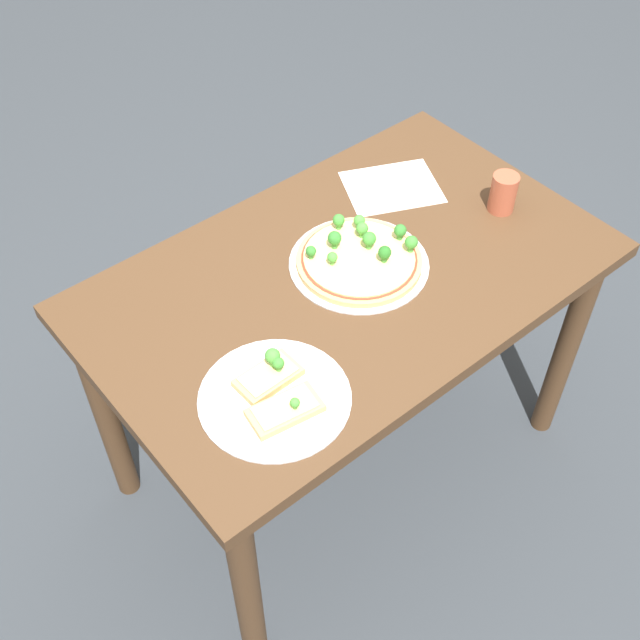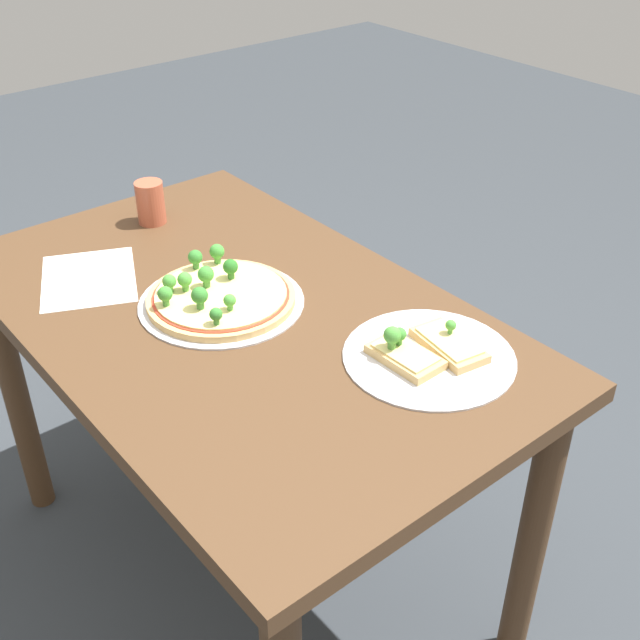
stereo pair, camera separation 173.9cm
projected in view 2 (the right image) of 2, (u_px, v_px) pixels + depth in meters
name	position (u px, v px, depth m)	size (l,w,h in m)	color
ground_plane	(254.00, 566.00, 1.95)	(8.00, 8.00, 0.00)	#33383D
dining_table	(240.00, 356.00, 1.60)	(1.20, 0.73, 0.74)	#4C331E
pizza_tray_whole	(219.00, 296.00, 1.56)	(0.32, 0.32, 0.07)	silver
pizza_tray_slice	(427.00, 352.00, 1.41)	(0.31, 0.31, 0.07)	silver
drinking_cup	(150.00, 203.00, 1.83)	(0.06, 0.06, 0.10)	#AD5138
paper_menu	(89.00, 278.00, 1.64)	(0.23, 0.19, 0.00)	white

